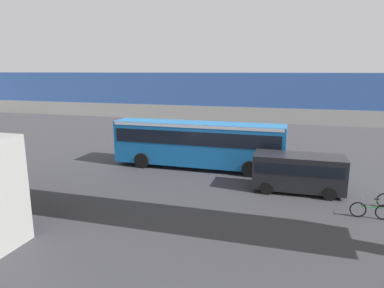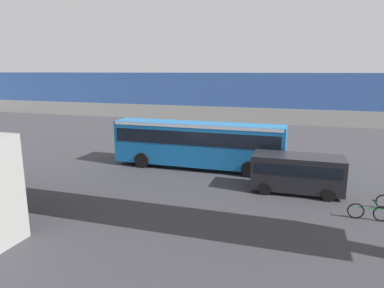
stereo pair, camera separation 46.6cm
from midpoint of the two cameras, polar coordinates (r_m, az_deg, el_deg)
name	(u,v)px [view 1 (the left image)]	position (r m, az deg, el deg)	size (l,w,h in m)	color
ground	(196,167)	(23.78, 0.07, -3.79)	(80.00, 80.00, 0.00)	#38383D
city_bus	(199,140)	(23.25, 0.55, 0.61)	(11.54, 2.85, 3.15)	#196BB7
parked_van	(298,171)	(19.52, 16.68, -4.27)	(4.80, 2.17, 2.05)	black
bicycle_green	(371,211)	(17.45, 26.99, -9.87)	(1.77, 0.44, 0.96)	black
pedestrian	(260,147)	(26.22, 10.79, -0.51)	(0.38, 0.38, 1.79)	#2D2D38
traffic_sign	(247,131)	(26.97, 8.75, 2.08)	(0.08, 0.60, 2.80)	slate
lane_dash_leftmost	(286,164)	(25.26, 14.88, -3.25)	(2.00, 0.20, 0.01)	silver
lane_dash_left	(230,160)	(25.64, 5.91, -2.68)	(2.00, 0.20, 0.01)	silver
lane_dash_centre	(180,156)	(26.62, -2.59, -2.07)	(2.00, 0.20, 0.01)	silver
lane_dash_right	(133,153)	(28.13, -10.33, -1.48)	(2.00, 0.20, 0.01)	silver
pedestrian_overpass	(133,115)	(14.13, -10.76, 4.77)	(29.16, 2.60, 6.44)	#9E9E99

